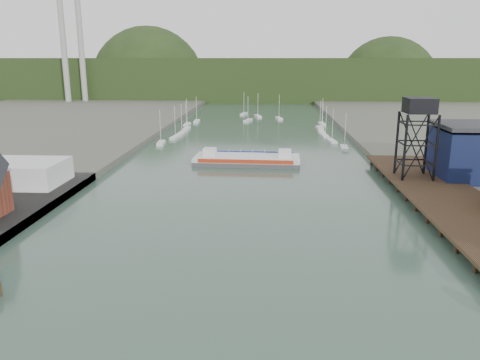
# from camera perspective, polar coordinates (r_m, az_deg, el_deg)

# --- Properties ---
(ground) EXTENTS (600.00, 600.00, 0.00)m
(ground) POSITION_cam_1_polar(r_m,az_deg,el_deg) (44.83, -4.12, -20.20)
(ground) COLOR #2F493F
(ground) RESTS_ON ground
(east_pier) EXTENTS (14.00, 70.00, 2.45)m
(east_pier) POSITION_cam_1_polar(r_m,az_deg,el_deg) (90.60, 23.83, -1.83)
(east_pier) COLOR black
(east_pier) RESTS_ON ground
(white_shed) EXTENTS (18.00, 12.00, 4.50)m
(white_shed) POSITION_cam_1_polar(r_m,az_deg,el_deg) (101.83, -25.59, 0.82)
(white_shed) COLOR silver
(white_shed) RESTS_ON west_quay
(lift_tower) EXTENTS (6.50, 6.50, 16.00)m
(lift_tower) POSITION_cam_1_polar(r_m,az_deg,el_deg) (99.56, 21.01, 7.91)
(lift_tower) COLOR black
(lift_tower) RESTS_ON east_pier
(marina_sailboats) EXTENTS (57.71, 92.65, 0.90)m
(marina_sailboats) POSITION_cam_1_polar(r_m,az_deg,el_deg) (176.82, 1.73, 6.37)
(marina_sailboats) COLOR silver
(marina_sailboats) RESTS_ON ground
(smokestacks) EXTENTS (11.20, 8.20, 60.00)m
(smokestacks) POSITION_cam_1_polar(r_m,az_deg,el_deg) (291.09, -19.71, 14.62)
(smokestacks) COLOR #A0A19B
(smokestacks) RESTS_ON ground
(distant_hills) EXTENTS (500.00, 120.00, 80.00)m
(distant_hills) POSITION_cam_1_polar(r_m,az_deg,el_deg) (338.29, 1.89, 11.99)
(distant_hills) COLOR #1F3216
(distant_hills) RESTS_ON ground
(chain_ferry) EXTENTS (26.57, 11.64, 3.77)m
(chain_ferry) POSITION_cam_1_polar(r_m,az_deg,el_deg) (117.26, 0.86, 2.53)
(chain_ferry) COLOR #464648
(chain_ferry) RESTS_ON ground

